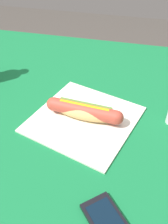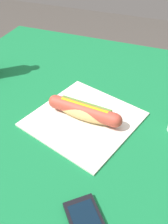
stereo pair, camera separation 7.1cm
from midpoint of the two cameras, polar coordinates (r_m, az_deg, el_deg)
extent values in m
plane|color=#47423D|center=(1.41, -0.34, -23.84)|extent=(6.00, 6.00, 0.00)
cylinder|color=brown|center=(1.44, -9.04, 1.18)|extent=(0.07, 0.07, 0.74)
cube|color=brown|center=(0.80, -0.55, 0.46)|extent=(0.92, 0.91, 0.03)
cube|color=#146B38|center=(0.79, -0.56, 1.41)|extent=(0.98, 0.97, 0.00)
cube|color=silver|center=(0.73, 2.79, -1.73)|extent=(0.34, 0.35, 0.01)
ellipsoid|color=#DBB26B|center=(0.71, 2.86, -0.14)|extent=(0.18, 0.06, 0.05)
cylinder|color=#B24233|center=(0.71, 2.87, 0.21)|extent=(0.19, 0.06, 0.04)
sphere|color=#B24233|center=(0.69, 10.02, -2.00)|extent=(0.04, 0.04, 0.04)
sphere|color=#B24233|center=(0.74, -3.75, 2.27)|extent=(0.04, 0.04, 0.04)
cube|color=yellow|center=(0.70, 2.92, 1.34)|extent=(0.14, 0.02, 0.00)
cylinder|color=#568433|center=(0.71, 3.35, 1.30)|extent=(0.15, 0.03, 0.02)
camera|label=1|loc=(0.04, -87.13, 2.44)|focal=40.68mm
camera|label=2|loc=(0.04, 92.87, -2.44)|focal=40.68mm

